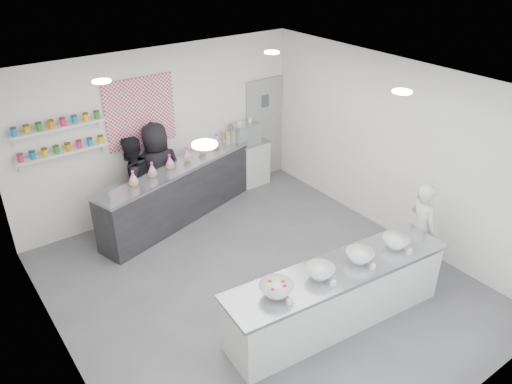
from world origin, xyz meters
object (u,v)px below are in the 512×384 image
(staff_left, at_px, (133,183))
(staff_right, at_px, (158,172))
(prep_counter, at_px, (337,296))
(woman_prep, at_px, (421,229))
(espresso_ledge, at_px, (240,167))
(espresso_machine, at_px, (245,134))
(back_bar, at_px, (181,192))

(staff_left, xyz_separation_m, staff_right, (0.49, 0.00, 0.07))
(prep_counter, relative_size, staff_left, 1.92)
(woman_prep, bearing_deg, espresso_ledge, 24.29)
(espresso_ledge, xyz_separation_m, espresso_machine, (0.13, 0.00, 0.67))
(espresso_machine, height_order, staff_right, staff_right)
(espresso_machine, height_order, staff_left, staff_left)
(espresso_ledge, relative_size, woman_prep, 0.84)
(espresso_machine, bearing_deg, back_bar, -168.43)
(espresso_ledge, relative_size, staff_right, 0.70)
(prep_counter, bearing_deg, espresso_machine, 77.08)
(back_bar, relative_size, espresso_machine, 6.37)
(prep_counter, bearing_deg, espresso_ledge, 78.74)
(prep_counter, xyz_separation_m, espresso_ledge, (1.18, 3.99, 0.03))
(espresso_machine, xyz_separation_m, staff_right, (-1.94, -0.09, -0.24))
(back_bar, xyz_separation_m, staff_left, (-0.78, 0.25, 0.31))
(back_bar, bearing_deg, prep_counter, -100.71)
(woman_prep, height_order, staff_left, staff_left)
(espresso_machine, bearing_deg, woman_prep, -82.64)
(staff_left, bearing_deg, staff_right, 163.80)
(staff_left, bearing_deg, espresso_ledge, 165.98)
(back_bar, relative_size, woman_prep, 2.26)
(prep_counter, distance_m, espresso_ledge, 4.16)
(espresso_machine, bearing_deg, staff_right, -177.42)
(woman_prep, height_order, staff_right, staff_right)
(prep_counter, height_order, staff_right, staff_right)
(espresso_ledge, height_order, woman_prep, woman_prep)
(espresso_machine, bearing_deg, prep_counter, -108.10)
(espresso_machine, bearing_deg, espresso_ledge, 180.00)
(back_bar, bearing_deg, staff_right, 123.04)
(back_bar, relative_size, staff_right, 1.88)
(back_bar, height_order, staff_right, staff_right)
(staff_left, bearing_deg, woman_prep, 111.39)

